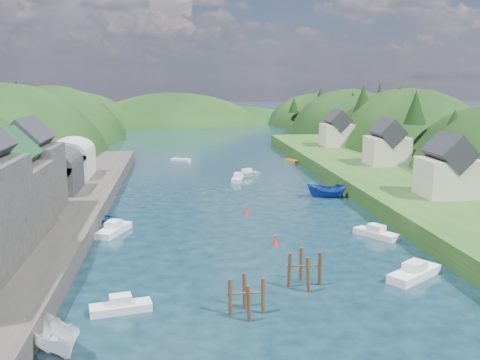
{
  "coord_description": "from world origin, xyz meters",
  "views": [
    {
      "loc": [
        -8.42,
        -43.77,
        17.95
      ],
      "look_at": [
        0.0,
        28.0,
        4.0
      ],
      "focal_mm": 40.0,
      "sensor_mm": 36.0,
      "label": 1
    }
  ],
  "objects": [
    {
      "name": "moored_boats",
      "position": [
        -2.45,
        17.8,
        0.69
      ],
      "size": [
        37.09,
        85.82,
        2.33
      ],
      "color": "silver",
      "rests_on": "ground"
    },
    {
      "name": "right_bank_cottages",
      "position": [
        28.0,
        48.33,
        5.84
      ],
      "size": [
        9.0,
        59.24,
        8.41
      ],
      "color": "beige",
      "rests_on": "terrace_right"
    },
    {
      "name": "terrace_right",
      "position": [
        25.0,
        40.0,
        1.2
      ],
      "size": [
        16.0,
        120.0,
        2.4
      ],
      "primitive_type": "cube",
      "color": "#234719",
      "rests_on": "ground"
    },
    {
      "name": "far_hills",
      "position": [
        1.22,
        174.01,
        -10.8
      ],
      "size": [
        103.0,
        68.0,
        44.0
      ],
      "color": "black",
      "rests_on": "ground"
    },
    {
      "name": "quay_left",
      "position": [
        -24.0,
        20.0,
        1.0
      ],
      "size": [
        12.0,
        110.0,
        2.0
      ],
      "primitive_type": "cube",
      "color": "#2D2B28",
      "rests_on": "ground"
    },
    {
      "name": "hillside_left",
      "position": [
        -45.0,
        75.0,
        -8.03
      ],
      "size": [
        44.0,
        245.56,
        52.0
      ],
      "color": "black",
      "rests_on": "ground"
    },
    {
      "name": "hillside_right",
      "position": [
        45.0,
        75.0,
        -7.41
      ],
      "size": [
        36.0,
        245.56,
        48.0
      ],
      "color": "black",
      "rests_on": "ground"
    },
    {
      "name": "channel_buoy_far",
      "position": [
        0.34,
        24.35,
        0.48
      ],
      "size": [
        0.7,
        0.7,
        1.1
      ],
      "color": "red",
      "rests_on": "ground"
    },
    {
      "name": "channel_buoy_near",
      "position": [
        1.92,
        11.13,
        0.48
      ],
      "size": [
        0.7,
        0.7,
        1.1
      ],
      "color": "red",
      "rests_on": "ground"
    },
    {
      "name": "piling_cluster_far",
      "position": [
        2.31,
        -0.63,
        1.27
      ],
      "size": [
        3.26,
        3.03,
        3.67
      ],
      "color": "#382314",
      "rests_on": "ground"
    },
    {
      "name": "ground",
      "position": [
        0.0,
        50.0,
        0.0
      ],
      "size": [
        600.0,
        600.0,
        0.0
      ],
      "primitive_type": "plane",
      "color": "black",
      "rests_on": "ground"
    },
    {
      "name": "boat_sheds",
      "position": [
        -26.0,
        39.0,
        5.27
      ],
      "size": [
        7.0,
        21.0,
        7.5
      ],
      "color": "#2D2D30",
      "rests_on": "quay_left"
    },
    {
      "name": "piling_cluster_near",
      "position": [
        -3.43,
        -5.64,
        1.15
      ],
      "size": [
        3.05,
        2.86,
        3.45
      ],
      "color": "#382314",
      "rests_on": "ground"
    },
    {
      "name": "hill_trees",
      "position": [
        0.47,
        64.63,
        11.11
      ],
      "size": [
        90.43,
        152.34,
        12.57
      ],
      "color": "black",
      "rests_on": "ground"
    }
  ]
}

